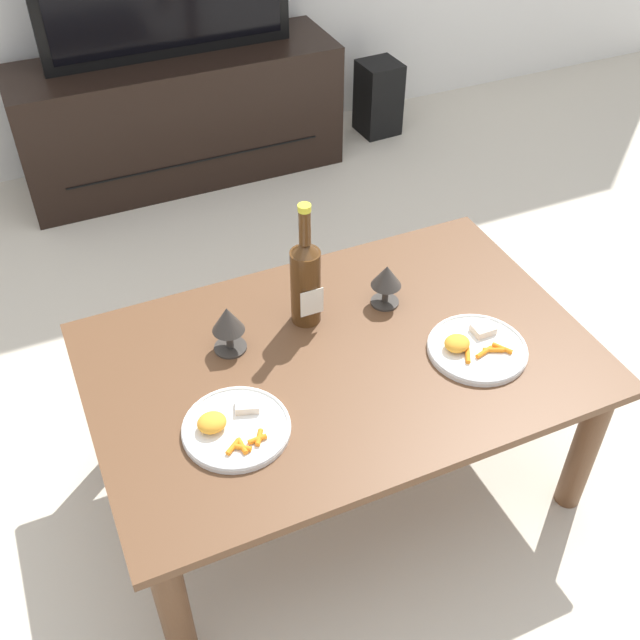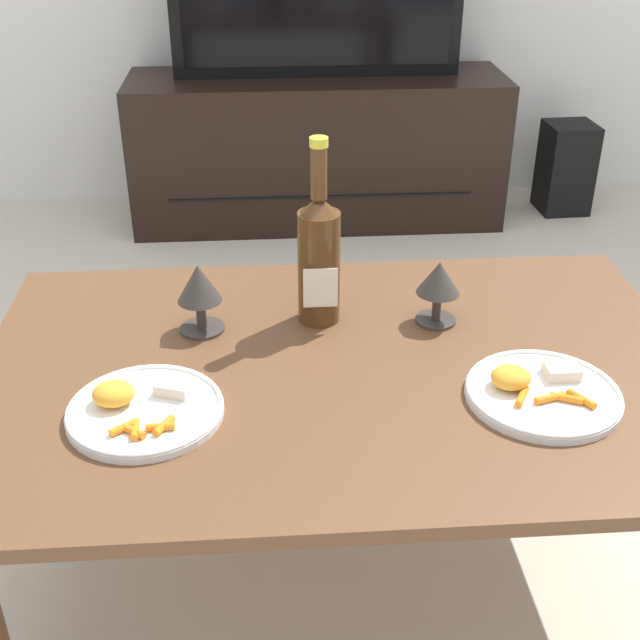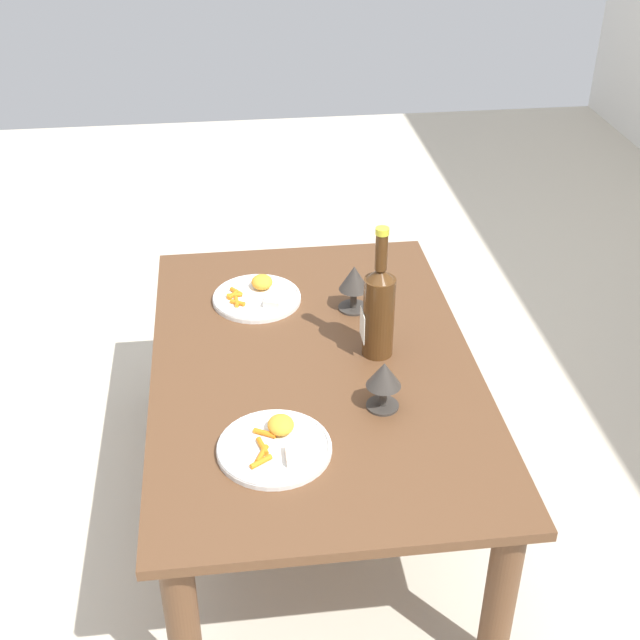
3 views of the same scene
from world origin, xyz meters
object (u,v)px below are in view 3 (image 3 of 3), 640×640
(dinner_plate_left, at_px, (257,296))
(dinner_plate_right, at_px, (275,446))
(wine_bottle, at_px, (379,308))
(goblet_left, at_px, (354,281))
(goblet_right, at_px, (384,378))
(dining_table, at_px, (314,387))

(dinner_plate_left, xyz_separation_m, dinner_plate_right, (0.63, 0.00, -0.00))
(wine_bottle, distance_m, goblet_left, 0.22)
(goblet_right, bearing_deg, dinner_plate_right, -64.90)
(dining_table, height_order, dinner_plate_right, dinner_plate_right)
(dining_table, height_order, dinner_plate_left, dinner_plate_left)
(dining_table, xyz_separation_m, wine_bottle, (-0.02, 0.16, 0.21))
(wine_bottle, relative_size, dinner_plate_right, 1.40)
(dinner_plate_right, bearing_deg, wine_bottle, 140.00)
(goblet_right, xyz_separation_m, dinner_plate_left, (-0.51, -0.26, -0.07))
(goblet_left, xyz_separation_m, dinner_plate_left, (-0.08, -0.26, -0.08))
(dining_table, relative_size, dinner_plate_left, 5.04)
(dining_table, bearing_deg, goblet_left, 150.53)
(wine_bottle, xyz_separation_m, goblet_left, (-0.22, -0.03, -0.05))
(dinner_plate_left, bearing_deg, dinner_plate_right, 0.06)
(dinner_plate_left, bearing_deg, goblet_right, 26.66)
(wine_bottle, height_order, dinner_plate_left, wine_bottle)
(goblet_right, relative_size, dinner_plate_left, 0.50)
(goblet_left, height_order, goblet_right, goblet_left)
(wine_bottle, xyz_separation_m, dinner_plate_right, (0.34, -0.28, -0.12))
(wine_bottle, distance_m, dinner_plate_right, 0.46)
(wine_bottle, bearing_deg, dining_table, -81.50)
(dining_table, xyz_separation_m, dinner_plate_left, (-0.32, -0.12, 0.09))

